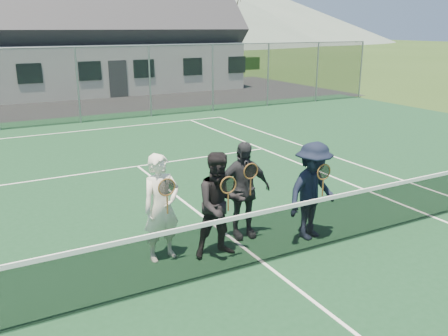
# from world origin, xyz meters

# --- Properties ---
(ground) EXTENTS (220.00, 220.00, 0.00)m
(ground) POSITION_xyz_m (0.00, 20.00, 0.00)
(ground) COLOR #274017
(ground) RESTS_ON ground
(court_surface) EXTENTS (30.00, 30.00, 0.02)m
(court_surface) POSITION_xyz_m (0.00, 0.00, 0.01)
(court_surface) COLOR #14381E
(court_surface) RESTS_ON ground
(hedge_row) EXTENTS (40.00, 1.20, 1.10)m
(hedge_row) POSITION_xyz_m (0.00, 32.00, 0.55)
(hedge_row) COLOR black
(hedge_row) RESTS_ON ground
(hill_east) EXTENTS (90.00, 90.00, 14.00)m
(hill_east) POSITION_xyz_m (55.00, 95.00, 7.00)
(hill_east) COLOR slate
(hill_east) RESTS_ON ground
(court_markings) EXTENTS (11.03, 23.83, 0.01)m
(court_markings) POSITION_xyz_m (0.00, 0.00, 0.02)
(court_markings) COLOR white
(court_markings) RESTS_ON court_surface
(tennis_net) EXTENTS (11.68, 0.08, 1.10)m
(tennis_net) POSITION_xyz_m (0.00, 0.00, 0.54)
(tennis_net) COLOR slate
(tennis_net) RESTS_ON ground
(perimeter_fence) EXTENTS (30.07, 0.07, 3.02)m
(perimeter_fence) POSITION_xyz_m (0.00, 13.50, 1.52)
(perimeter_fence) COLOR slate
(perimeter_fence) RESTS_ON ground
(clubhouse) EXTENTS (15.60, 8.20, 7.70)m
(clubhouse) POSITION_xyz_m (4.00, 24.00, 3.99)
(clubhouse) COLOR silver
(clubhouse) RESTS_ON ground
(tree_d) EXTENTS (3.20, 3.20, 7.77)m
(tree_d) POSITION_xyz_m (12.00, 33.00, 5.79)
(tree_d) COLOR #3C2715
(tree_d) RESTS_ON ground
(tree_e) EXTENTS (3.20, 3.20, 7.77)m
(tree_e) POSITION_xyz_m (18.00, 33.00, 5.79)
(tree_e) COLOR #321F12
(tree_e) RESTS_ON ground
(player_a) EXTENTS (0.71, 0.54, 1.80)m
(player_a) POSITION_xyz_m (-1.37, 0.98, 0.92)
(player_a) COLOR white
(player_a) RESTS_ON court_surface
(player_b) EXTENTS (0.96, 0.79, 1.80)m
(player_b) POSITION_xyz_m (-0.47, 0.62, 0.92)
(player_b) COLOR black
(player_b) RESTS_ON court_surface
(player_c) EXTENTS (1.11, 0.60, 1.80)m
(player_c) POSITION_xyz_m (0.23, 1.09, 0.92)
(player_c) COLOR #27282C
(player_c) RESTS_ON court_surface
(player_d) EXTENTS (1.28, 0.90, 1.80)m
(player_d) POSITION_xyz_m (1.31, 0.45, 0.92)
(player_d) COLOR black
(player_d) RESTS_ON court_surface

